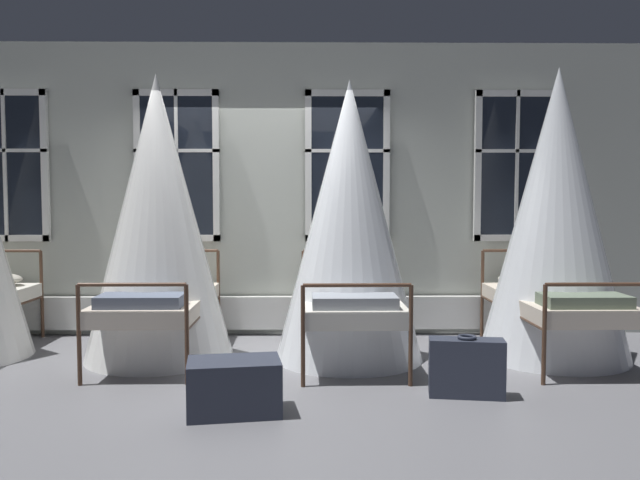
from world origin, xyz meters
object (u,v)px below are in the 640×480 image
(travel_trunk, at_px, (234,387))
(cot_second, at_px, (158,222))
(cot_fourth, at_px, (556,219))
(cot_third, at_px, (349,225))
(suitcase_dark, at_px, (466,367))

(travel_trunk, bearing_deg, cot_second, 119.54)
(cot_second, xyz_separation_m, travel_trunk, (0.90, -1.59, -1.10))
(cot_fourth, bearing_deg, cot_second, 89.19)
(cot_third, relative_size, suitcase_dark, 4.46)
(suitcase_dark, xyz_separation_m, travel_trunk, (-1.71, -0.36, -0.03))
(cot_second, height_order, cot_fourth, cot_fourth)
(travel_trunk, bearing_deg, cot_fourth, 28.75)
(cot_fourth, bearing_deg, travel_trunk, 118.49)
(cot_third, height_order, cot_fourth, cot_fourth)
(travel_trunk, bearing_deg, cot_third, 59.86)
(cot_second, relative_size, suitcase_dark, 4.57)
(cot_third, bearing_deg, travel_trunk, 149.14)
(cot_second, height_order, cot_third, cot_second)
(suitcase_dark, distance_m, travel_trunk, 1.75)
(cot_second, height_order, suitcase_dark, cot_second)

